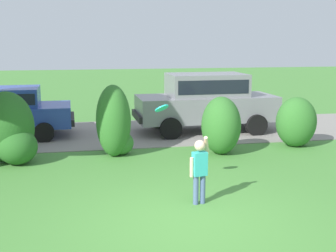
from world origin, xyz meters
TOP-DOWN VIEW (x-y plane):
  - ground_plane at (0.00, 0.00)m, footprint 80.00×80.00m
  - driveway_strip at (0.00, 7.43)m, footprint 28.00×4.40m
  - shrub_near_tree at (-3.45, 4.44)m, footprint 1.39×1.35m
  - shrub_centre_left at (-0.86, 4.59)m, footprint 0.98×0.98m
  - shrub_centre at (1.92, 4.29)m, footprint 1.04×1.19m
  - shrub_centre_right at (4.29, 4.68)m, footprint 1.16×1.02m
  - parked_sedan at (-4.05, 7.46)m, footprint 4.44×2.18m
  - parked_suv at (2.32, 7.19)m, footprint 4.74×2.17m
  - child_thrower at (0.41, 0.80)m, footprint 0.43×0.31m
  - frisbee at (-0.16, 1.56)m, footprint 0.31×0.26m

SIDE VIEW (x-z plane):
  - ground_plane at x=0.00m, z-range 0.00..0.00m
  - driveway_strip at x=0.00m, z-range 0.00..0.02m
  - shrub_centre_right at x=4.29m, z-range -0.04..1.38m
  - child_thrower at x=0.41m, z-range 0.07..1.36m
  - shrub_centre at x=1.92m, z-range 0.00..1.54m
  - shrub_near_tree at x=-3.45m, z-range -0.10..1.67m
  - shrub_centre_left at x=-0.86m, z-range -0.10..1.78m
  - parked_sedan at x=-4.05m, z-range 0.07..1.63m
  - parked_suv at x=2.32m, z-range 0.12..2.04m
  - frisbee at x=-0.16m, z-range 1.58..1.82m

